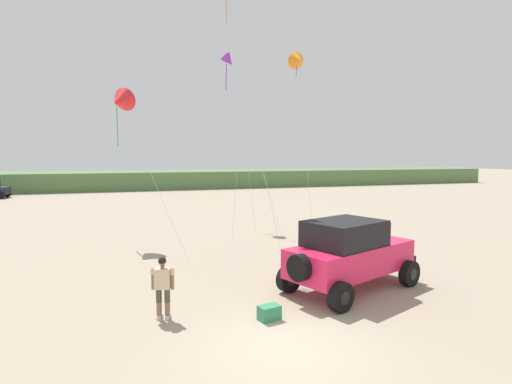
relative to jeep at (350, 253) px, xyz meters
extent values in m
plane|color=gray|center=(-3.38, -2.99, -1.20)|extent=(220.00, 220.00, 0.00)
cube|color=#567A47|center=(1.73, 44.16, -0.09)|extent=(90.00, 9.99, 2.22)
cube|color=#EA2151|center=(0.06, 0.03, -0.19)|extent=(4.77, 3.31, 0.90)
cube|color=#EA2151|center=(1.60, 0.62, 0.18)|extent=(1.64, 1.98, 0.12)
cube|color=black|center=(-0.26, -0.10, 0.66)|extent=(2.78, 2.47, 0.80)
cube|color=black|center=(0.86, 0.33, 0.62)|extent=(0.70, 1.59, 0.72)
cube|color=black|center=(2.19, 0.85, -0.46)|extent=(0.84, 1.75, 0.28)
cylinder|color=black|center=(-2.10, -0.82, -0.09)|extent=(0.56, 0.83, 0.77)
cylinder|color=black|center=(1.32, 1.62, -0.78)|extent=(0.89, 0.58, 0.84)
cylinder|color=black|center=(1.32, 1.62, -0.78)|extent=(0.47, 0.44, 0.38)
cylinder|color=black|center=(2.07, -0.30, -0.78)|extent=(0.89, 0.58, 0.84)
cylinder|color=black|center=(2.07, -0.30, -0.78)|extent=(0.47, 0.44, 0.38)
cylinder|color=black|center=(-1.94, 0.35, -0.78)|extent=(0.89, 0.58, 0.84)
cylinder|color=black|center=(-1.94, 0.35, -0.78)|extent=(0.47, 0.44, 0.38)
cylinder|color=black|center=(-1.19, -1.57, -0.78)|extent=(0.89, 0.58, 0.84)
cylinder|color=black|center=(-1.19, -1.57, -0.78)|extent=(0.47, 0.44, 0.38)
cylinder|color=#8C664C|center=(-5.98, -0.56, -0.95)|extent=(0.14, 0.14, 0.49)
cylinder|color=#4C4233|center=(-5.98, -0.56, -0.56)|extent=(0.15, 0.15, 0.36)
cube|color=silver|center=(-5.97, -0.52, -1.15)|extent=(0.19, 0.28, 0.10)
cylinder|color=#8C664C|center=(-5.77, -0.63, -0.95)|extent=(0.14, 0.14, 0.49)
cylinder|color=#4C4233|center=(-5.77, -0.63, -0.56)|extent=(0.15, 0.15, 0.36)
cube|color=silver|center=(-5.76, -0.59, -1.15)|extent=(0.19, 0.28, 0.10)
cube|color=beige|center=(-5.88, -0.59, -0.11)|extent=(0.46, 0.38, 0.54)
cylinder|color=#8C664C|center=(-6.12, -0.51, -0.12)|extent=(0.09, 0.09, 0.56)
cylinder|color=beige|center=(-6.12, -0.51, 0.07)|extent=(0.11, 0.11, 0.16)
cylinder|color=#8C664C|center=(-5.64, -0.67, -0.12)|extent=(0.09, 0.09, 0.56)
cylinder|color=beige|center=(-5.64, -0.67, 0.07)|extent=(0.11, 0.11, 0.16)
cylinder|color=#8C664C|center=(-5.88, -0.59, 0.20)|extent=(0.10, 0.10, 0.08)
sphere|color=#8C664C|center=(-5.88, -0.59, 0.34)|extent=(0.21, 0.21, 0.21)
sphere|color=black|center=(-5.88, -0.61, 0.36)|extent=(0.21, 0.21, 0.21)
cube|color=#2D7F51|center=(-3.24, -1.49, -1.01)|extent=(0.63, 0.48, 0.38)
cylinder|color=black|center=(-18.77, 36.19, -0.82)|extent=(0.77, 0.30, 0.76)
cylinder|color=black|center=(-18.88, 34.09, -0.82)|extent=(0.77, 0.30, 0.76)
cone|color=orange|center=(4.57, 14.65, 9.51)|extent=(1.44, 1.31, 1.60)
cylinder|color=blue|center=(4.42, 14.65, 8.87)|extent=(0.05, 0.19, 0.69)
cylinder|color=silver|center=(3.97, 12.18, 4.18)|extent=(1.21, 4.95, 10.66)
cone|color=purple|center=(-0.53, 13.89, 9.01)|extent=(1.06, 0.91, 1.12)
cylinder|color=purple|center=(-0.68, 13.89, 7.99)|extent=(0.05, 0.20, 1.60)
cylinder|color=silver|center=(0.27, 11.27, 3.93)|extent=(1.61, 5.25, 10.16)
cylinder|color=silver|center=(-1.82, 5.34, 5.62)|extent=(2.24, 2.57, 13.55)
cylinder|color=orange|center=(-0.58, 14.18, 12.42)|extent=(0.05, 0.23, 2.19)
cylinder|color=silver|center=(-0.29, 11.83, 6.30)|extent=(0.28, 4.72, 14.90)
cylinder|color=silver|center=(-0.85, 9.43, 6.21)|extent=(1.97, 2.65, 14.73)
cone|color=red|center=(-6.97, 9.78, 5.71)|extent=(1.73, 1.65, 1.50)
cylinder|color=green|center=(-7.12, 9.78, 4.48)|extent=(0.05, 0.42, 1.89)
cylinder|color=silver|center=(-5.71, 7.07, 2.28)|extent=(2.53, 5.44, 6.87)
camera|label=1|loc=(-6.64, -11.02, 3.08)|focal=28.07mm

